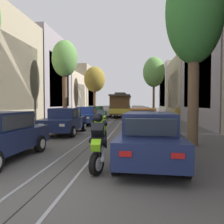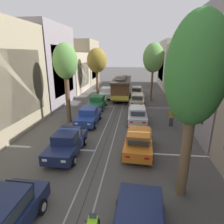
{
  "view_description": "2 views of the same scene",
  "coord_description": "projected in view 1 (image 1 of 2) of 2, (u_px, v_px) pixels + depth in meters",
  "views": [
    {
      "loc": [
        2.02,
        -3.95,
        1.85
      ],
      "look_at": [
        0.13,
        13.13,
        1.19
      ],
      "focal_mm": 34.47,
      "sensor_mm": 36.0,
      "label": 1
    },
    {
      "loc": [
        2.18,
        -2.12,
        6.54
      ],
      "look_at": [
        0.0,
        14.64,
        1.31
      ],
      "focal_mm": 30.03,
      "sensor_mm": 36.0,
      "label": 2
    }
  ],
  "objects": [
    {
      "name": "ground_plane",
      "position": [
        117.0,
        121.0,
        22.87
      ],
      "size": [
        160.0,
        160.0,
        0.0
      ],
      "primitive_type": "plane",
      "color": "#4C4947"
    },
    {
      "name": "trolley_track_rails",
      "position": [
        119.0,
        119.0,
        25.55
      ],
      "size": [
        1.14,
        54.96,
        0.01
      ],
      "color": "gray",
      "rests_on": "ground"
    },
    {
      "name": "building_facade_left",
      "position": [
        45.0,
        85.0,
        27.95
      ],
      "size": [
        5.53,
        46.66,
        10.07
      ],
      "color": "tan",
      "rests_on": "ground"
    },
    {
      "name": "building_facade_right",
      "position": [
        206.0,
        78.0,
        23.57
      ],
      "size": [
        5.6,
        46.66,
        10.2
      ],
      "color": "gray",
      "rests_on": "ground"
    },
    {
      "name": "parked_car_navy_second_left",
      "position": [
        65.0,
        121.0,
        13.28
      ],
      "size": [
        2.04,
        4.38,
        1.58
      ],
      "color": "#19234C",
      "rests_on": "ground"
    },
    {
      "name": "parked_car_blue_mid_left",
      "position": [
        87.0,
        116.0,
        19.18
      ],
      "size": [
        2.0,
        4.36,
        1.58
      ],
      "color": "#233D93",
      "rests_on": "ground"
    },
    {
      "name": "parked_car_green_fourth_left",
      "position": [
        96.0,
        113.0,
        24.56
      ],
      "size": [
        2.08,
        4.4,
        1.58
      ],
      "color": "#1E6038",
      "rests_on": "ground"
    },
    {
      "name": "parked_car_white_fifth_left",
      "position": [
        104.0,
        111.0,
        30.59
      ],
      "size": [
        2.14,
        4.42,
        1.58
      ],
      "color": "silver",
      "rests_on": "ground"
    },
    {
      "name": "parked_car_navy_near_right",
      "position": [
        150.0,
        137.0,
        6.73
      ],
      "size": [
        2.14,
        4.42,
        1.58
      ],
      "color": "#19234C",
      "rests_on": "ground"
    },
    {
      "name": "parked_car_orange_second_right",
      "position": [
        143.0,
        120.0,
        13.61
      ],
      "size": [
        2.13,
        4.42,
        1.58
      ],
      "color": "orange",
      "rests_on": "ground"
    },
    {
      "name": "parked_car_white_mid_right",
      "position": [
        140.0,
        115.0,
        19.58
      ],
      "size": [
        2.06,
        4.39,
        1.58
      ],
      "color": "silver",
      "rests_on": "ground"
    },
    {
      "name": "parked_car_beige_fourth_right",
      "position": [
        139.0,
        112.0,
        26.02
      ],
      "size": [
        2.12,
        4.41,
        1.58
      ],
      "color": "#C1B28E",
      "rests_on": "ground"
    },
    {
      "name": "parked_car_beige_fifth_right",
      "position": [
        138.0,
        111.0,
        31.67
      ],
      "size": [
        2.03,
        4.37,
        1.58
      ],
      "color": "#C1B28E",
      "rests_on": "ground"
    },
    {
      "name": "street_tree_kerb_left_second",
      "position": [
        65.0,
        61.0,
        19.28
      ],
      "size": [
        2.31,
        1.9,
        7.56
      ],
      "color": "brown",
      "rests_on": "ground"
    },
    {
      "name": "street_tree_kerb_left_mid",
      "position": [
        95.0,
        80.0,
        32.81
      ],
      "size": [
        3.22,
        2.73,
        7.52
      ],
      "color": "brown",
      "rests_on": "ground"
    },
    {
      "name": "street_tree_kerb_right_near",
      "position": [
        194.0,
        14.0,
        9.35
      ],
      "size": [
        2.49,
        2.24,
        8.22
      ],
      "color": "brown",
      "rests_on": "ground"
    },
    {
      "name": "street_tree_kerb_right_second",
      "position": [
        154.0,
        72.0,
        28.48
      ],
      "size": [
        2.86,
        2.93,
        8.06
      ],
      "color": "brown",
      "rests_on": "ground"
    },
    {
      "name": "cable_car_trolley",
      "position": [
        121.0,
        105.0,
        29.87
      ],
      "size": [
        2.62,
        9.14,
        3.28
      ],
      "color": "brown",
      "rests_on": "ground"
    },
    {
      "name": "motorcycle_with_rider",
      "position": [
        99.0,
        138.0,
        6.05
      ],
      "size": [
        0.55,
        1.89,
        1.67
      ],
      "color": "black",
      "rests_on": "ground"
    },
    {
      "name": "pedestrian_on_left_pavement",
      "position": [
        177.0,
        114.0,
        18.5
      ],
      "size": [
        0.55,
        0.32,
        1.66
      ],
      "color": "#282D38",
      "rests_on": "ground"
    }
  ]
}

